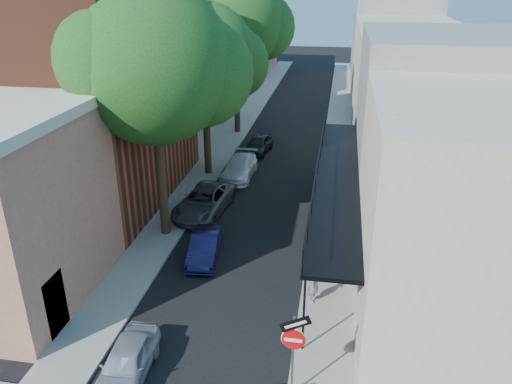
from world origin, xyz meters
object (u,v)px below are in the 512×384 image
at_px(pedestrian, 315,282).
at_px(oak_mid, 211,58).
at_px(oak_near, 165,67).
at_px(oak_far, 243,22).
at_px(parked_car_d, 240,167).
at_px(parked_car_b, 205,247).
at_px(parked_car_c, 204,202).
at_px(parked_car_a, 127,362).
at_px(sign_post, 294,343).
at_px(parked_car_e, 258,144).

bearing_deg(pedestrian, oak_mid, 48.13).
height_order(oak_near, oak_mid, oak_near).
height_order(oak_far, parked_car_d, oak_far).
xyz_separation_m(parked_car_b, parked_car_c, (-1.20, 4.36, 0.10)).
height_order(oak_far, parked_car_a, oak_far).
xyz_separation_m(sign_post, parked_car_d, (-4.95, 16.91, -1.42)).
bearing_deg(parked_car_b, oak_mid, 95.22).
bearing_deg(sign_post, parked_car_c, 116.37).
bearing_deg(parked_car_a, parked_car_b, 83.04).
distance_m(parked_car_d, pedestrian, 13.29).
relative_size(oak_far, parked_car_b, 3.50).
relative_size(sign_post, oak_near, 0.26).
xyz_separation_m(sign_post, oak_far, (-6.51, 26.30, 6.22)).
xyz_separation_m(oak_near, parked_car_a, (1.46, -9.29, -7.31)).
distance_m(parked_car_a, parked_car_b, 7.28).
distance_m(oak_near, parked_car_a, 11.91).
bearing_deg(parked_car_c, parked_car_d, 87.62).
xyz_separation_m(oak_far, parked_car_d, (1.56, -9.39, -7.64)).
relative_size(parked_car_a, parked_car_b, 0.99).
xyz_separation_m(parked_car_b, parked_car_d, (-0.39, 9.65, 0.05)).
distance_m(oak_far, parked_car_d, 12.21).
relative_size(parked_car_d, pedestrian, 2.58).
bearing_deg(oak_near, oak_mid, 90.37).
distance_m(parked_car_b, pedestrian, 5.53).
relative_size(parked_car_a, pedestrian, 2.05).
height_order(parked_car_b, pedestrian, pedestrian).
bearing_deg(oak_near, parked_car_c, 71.75).
distance_m(parked_car_c, pedestrian, 9.21).
distance_m(oak_far, parked_car_b, 20.63).
height_order(oak_far, parked_car_e, oak_far).
bearing_deg(sign_post, parked_car_d, 106.32).
height_order(parked_car_b, parked_car_e, parked_car_e).
bearing_deg(oak_far, parked_car_c, -87.06).
distance_m(oak_near, parked_car_e, 14.39).
xyz_separation_m(oak_near, parked_car_e, (1.97, 12.27, -7.26)).
distance_m(oak_near, oak_far, 17.01).
bearing_deg(pedestrian, parked_car_e, 35.45).
distance_m(oak_mid, parked_car_e, 8.00).
xyz_separation_m(sign_post, parked_car_c, (-5.76, 11.61, -1.38)).
relative_size(oak_near, oak_mid, 1.12).
relative_size(parked_car_e, pedestrian, 2.23).
bearing_deg(oak_near, sign_post, -54.91).
xyz_separation_m(parked_car_a, parked_car_b, (0.50, 7.26, -0.01)).
bearing_deg(oak_mid, parked_car_e, 64.85).
distance_m(oak_far, parked_car_c, 16.55).
height_order(parked_car_c, parked_car_d, parked_car_c).
xyz_separation_m(oak_mid, parked_car_e, (2.02, 4.30, -6.43)).
height_order(parked_car_c, parked_car_e, parked_car_c).
bearing_deg(parked_car_c, pedestrian, -42.14).
bearing_deg(oak_far, parked_car_d, -80.56).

